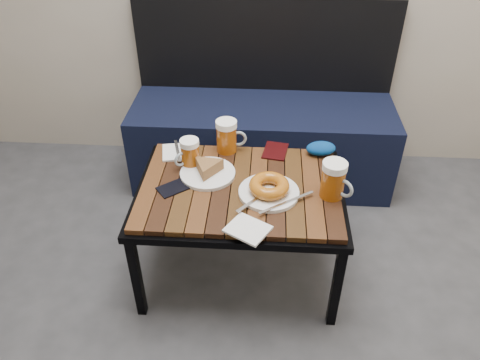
# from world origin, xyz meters

# --- Properties ---
(bench) EXTENTS (1.40, 0.50, 0.95)m
(bench) POSITION_xyz_m (-0.04, 1.76, 0.27)
(bench) COLOR black
(bench) RESTS_ON ground
(cafe_table) EXTENTS (0.84, 0.62, 0.47)m
(cafe_table) POSITION_xyz_m (-0.11, 1.01, 0.43)
(cafe_table) COLOR black
(cafe_table) RESTS_ON ground
(beer_mug_left) EXTENTS (0.12, 0.11, 0.13)m
(beer_mug_left) POSITION_xyz_m (-0.33, 1.14, 0.54)
(beer_mug_left) COLOR #93450B
(beer_mug_left) RESTS_ON cafe_table
(beer_mug_centre) EXTENTS (0.14, 0.10, 0.15)m
(beer_mug_centre) POSITION_xyz_m (-0.19, 1.27, 0.55)
(beer_mug_centre) COLOR #93450B
(beer_mug_centre) RESTS_ON cafe_table
(beer_mug_right) EXTENTS (0.14, 0.13, 0.15)m
(beer_mug_right) POSITION_xyz_m (0.25, 0.97, 0.55)
(beer_mug_right) COLOR #93450B
(beer_mug_right) RESTS_ON cafe_table
(plate_pie) EXTENTS (0.23, 0.23, 0.06)m
(plate_pie) POSITION_xyz_m (-0.25, 1.08, 0.50)
(plate_pie) COLOR white
(plate_pie) RESTS_ON cafe_table
(plate_bagel) EXTENTS (0.30, 0.26, 0.07)m
(plate_bagel) POSITION_xyz_m (0.00, 0.97, 0.50)
(plate_bagel) COLOR white
(plate_bagel) RESTS_ON cafe_table
(napkin_left) EXTENTS (0.16, 0.17, 0.01)m
(napkin_left) POSITION_xyz_m (-0.40, 1.24, 0.48)
(napkin_left) COLOR white
(napkin_left) RESTS_ON cafe_table
(napkin_right) EXTENTS (0.18, 0.18, 0.01)m
(napkin_right) POSITION_xyz_m (-0.07, 0.75, 0.48)
(napkin_right) COLOR white
(napkin_right) RESTS_ON cafe_table
(passport_navy) EXTENTS (0.14, 0.14, 0.01)m
(passport_navy) POSITION_xyz_m (-0.38, 0.98, 0.47)
(passport_navy) COLOR black
(passport_navy) RESTS_ON cafe_table
(passport_burgundy) EXTENTS (0.12, 0.15, 0.01)m
(passport_burgundy) POSITION_xyz_m (0.03, 1.27, 0.48)
(passport_burgundy) COLOR black
(passport_burgundy) RESTS_ON cafe_table
(knit_pouch) EXTENTS (0.14, 0.10, 0.06)m
(knit_pouch) POSITION_xyz_m (0.23, 1.27, 0.50)
(knit_pouch) COLOR #04087A
(knit_pouch) RESTS_ON cafe_table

